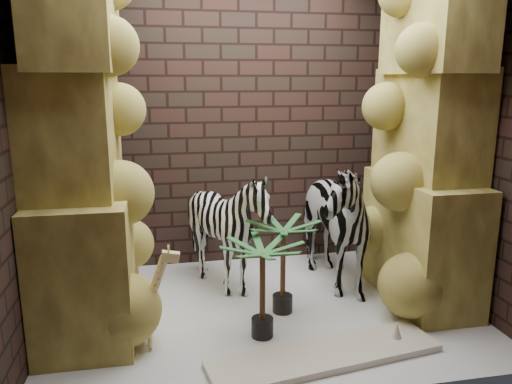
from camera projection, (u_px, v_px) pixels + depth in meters
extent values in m
plane|color=white|center=(264.00, 310.00, 4.27)|extent=(3.50, 3.50, 0.00)
plane|color=#311D18|center=(239.00, 122.00, 5.13)|extent=(3.50, 0.00, 3.50)
plane|color=#311D18|center=(312.00, 160.00, 2.74)|extent=(3.50, 0.00, 3.50)
plane|color=#311D18|center=(29.00, 140.00, 3.60)|extent=(0.00, 3.00, 3.00)
plane|color=#311D18|center=(464.00, 131.00, 4.26)|extent=(0.00, 3.00, 3.00)
imported|color=white|center=(325.00, 210.00, 4.66)|extent=(0.80, 1.31, 1.48)
imported|color=white|center=(228.00, 236.00, 4.55)|extent=(1.27, 1.41, 1.06)
cube|color=beige|center=(325.00, 355.00, 3.52)|extent=(1.74, 0.68, 0.05)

